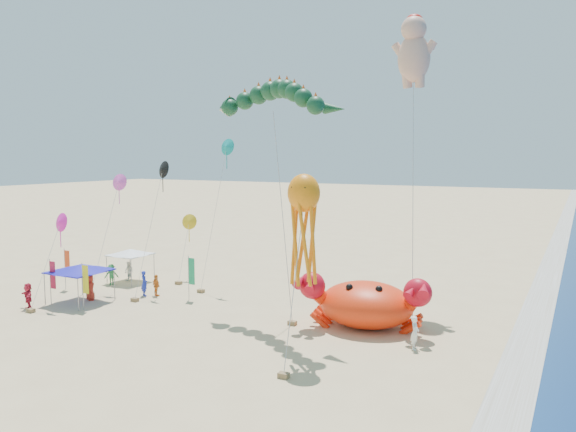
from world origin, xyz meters
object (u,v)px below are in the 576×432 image
(canopy_blue, at_px, (79,268))
(canopy_white, at_px, (130,252))
(cherub_kite, at_px, (414,50))
(crab_inflatable, at_px, (366,303))
(dragon_kite, at_px, (271,103))
(octopus_kite, at_px, (304,221))

(canopy_blue, xyz_separation_m, canopy_white, (-1.55, 6.60, -0.00))
(cherub_kite, bearing_deg, crab_inflatable, -93.92)
(crab_inflatable, relative_size, dragon_kite, 0.53)
(cherub_kite, relative_size, canopy_white, 6.24)
(octopus_kite, xyz_separation_m, canopy_blue, (-18.50, 2.11, -4.54))
(cherub_kite, xyz_separation_m, octopus_kite, (-1.68, -13.47, -10.46))
(dragon_kite, bearing_deg, octopus_kite, -47.32)
(canopy_blue, relative_size, canopy_white, 1.21)
(octopus_kite, xyz_separation_m, canopy_white, (-20.05, 8.70, -4.54))
(canopy_blue, bearing_deg, canopy_white, 103.24)
(octopus_kite, bearing_deg, canopy_blue, 173.50)
(dragon_kite, relative_size, canopy_white, 4.60)
(dragon_kite, height_order, octopus_kite, dragon_kite)
(cherub_kite, xyz_separation_m, canopy_white, (-21.73, -4.77, -15.00))
(crab_inflatable, bearing_deg, dragon_kite, -172.95)
(crab_inflatable, height_order, cherub_kite, cherub_kite)
(crab_inflatable, relative_size, octopus_kite, 0.83)
(dragon_kite, distance_m, cherub_kite, 11.22)
(crab_inflatable, height_order, octopus_kite, octopus_kite)
(dragon_kite, bearing_deg, cherub_kite, 51.30)
(crab_inflatable, xyz_separation_m, canopy_blue, (-19.67, -3.93, 0.94))
(dragon_kite, bearing_deg, canopy_white, 167.32)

